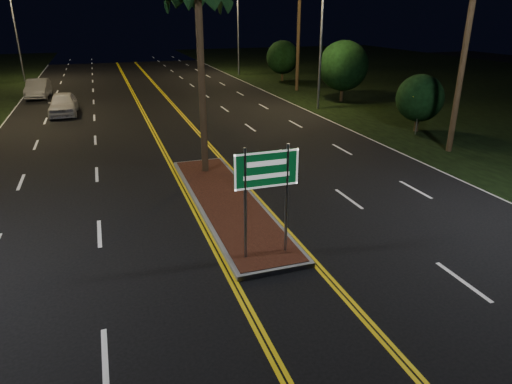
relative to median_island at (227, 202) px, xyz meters
name	(u,v)px	position (x,y,z in m)	size (l,w,h in m)	color
ground	(307,316)	(0.00, -7.00, -0.08)	(120.00, 120.00, 0.00)	black
grass_right	(492,89)	(30.00, 18.00, -0.08)	(40.00, 110.00, 0.01)	black
median_island	(227,202)	(0.00, 0.00, 0.00)	(2.25, 10.25, 0.17)	gray
highway_sign	(266,180)	(0.00, -4.20, 2.32)	(1.80, 0.08, 3.20)	gray
streetlight_left_far	(18,22)	(-10.61, 37.00, 5.57)	(1.91, 0.44, 9.00)	gray
streetlight_right_mid	(317,26)	(10.61, 15.00, 5.57)	(1.91, 0.44, 9.00)	gray
streetlight_right_far	(235,21)	(10.61, 35.00, 5.57)	(1.91, 0.44, 9.00)	gray
shrub_near	(420,98)	(13.50, 7.00, 1.86)	(2.70, 2.70, 3.30)	#382819
shrub_mid	(343,66)	(14.00, 17.00, 2.64)	(3.78, 3.78, 4.62)	#382819
shrub_far	(283,57)	(13.80, 29.00, 2.25)	(3.24, 3.24, 3.96)	#382819
car_near	(63,102)	(-6.41, 18.67, 0.79)	(2.24, 5.22, 1.74)	silver
car_far	(38,87)	(-8.70, 26.55, 0.77)	(2.21, 5.15, 1.72)	#9E9FA7
warning_sign	(420,102)	(13.00, 6.34, 1.77)	(1.16, 0.24, 2.80)	gray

